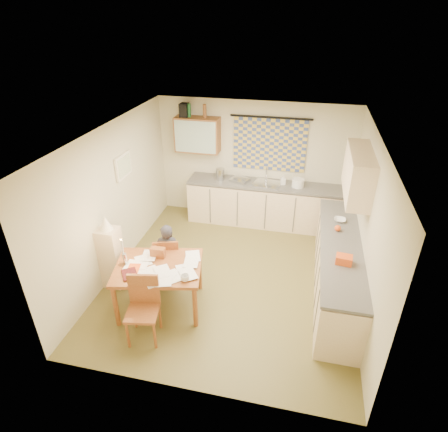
% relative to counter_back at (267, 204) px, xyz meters
% --- Properties ---
extents(floor, '(4.00, 4.50, 0.02)m').
position_rel_counter_back_xyz_m(floor, '(-0.36, -1.95, -0.46)').
color(floor, brown).
rests_on(floor, ground).
extents(ceiling, '(4.00, 4.50, 0.02)m').
position_rel_counter_back_xyz_m(ceiling, '(-0.36, -1.95, 2.06)').
color(ceiling, white).
rests_on(ceiling, floor).
extents(wall_back, '(4.00, 0.02, 2.50)m').
position_rel_counter_back_xyz_m(wall_back, '(-0.36, 0.31, 0.80)').
color(wall_back, beige).
rests_on(wall_back, floor).
extents(wall_front, '(4.00, 0.02, 2.50)m').
position_rel_counter_back_xyz_m(wall_front, '(-0.36, -4.21, 0.80)').
color(wall_front, beige).
rests_on(wall_front, floor).
extents(wall_left, '(0.02, 4.50, 2.50)m').
position_rel_counter_back_xyz_m(wall_left, '(-2.37, -1.95, 0.80)').
color(wall_left, beige).
rests_on(wall_left, floor).
extents(wall_right, '(0.02, 4.50, 2.50)m').
position_rel_counter_back_xyz_m(wall_right, '(1.65, -1.95, 0.80)').
color(wall_right, beige).
rests_on(wall_right, floor).
extents(window_blind, '(1.45, 0.03, 1.05)m').
position_rel_counter_back_xyz_m(window_blind, '(-0.06, 0.27, 1.20)').
color(window_blind, '#354880').
rests_on(window_blind, wall_back).
extents(curtain_rod, '(1.60, 0.04, 0.04)m').
position_rel_counter_back_xyz_m(curtain_rod, '(-0.06, 0.25, 1.75)').
color(curtain_rod, black).
rests_on(curtain_rod, wall_back).
extents(wall_cabinet, '(0.90, 0.34, 0.70)m').
position_rel_counter_back_xyz_m(wall_cabinet, '(-1.51, 0.13, 1.35)').
color(wall_cabinet, brown).
rests_on(wall_cabinet, wall_back).
extents(wall_cabinet_glass, '(0.84, 0.02, 0.64)m').
position_rel_counter_back_xyz_m(wall_cabinet_glass, '(-1.51, -0.04, 1.35)').
color(wall_cabinet_glass, '#99B2A5').
rests_on(wall_cabinet_glass, wall_back).
extents(upper_cabinet_right, '(0.34, 1.30, 0.70)m').
position_rel_counter_back_xyz_m(upper_cabinet_right, '(1.47, -1.40, 1.40)').
color(upper_cabinet_right, beige).
rests_on(upper_cabinet_right, wall_right).
extents(framed_print, '(0.04, 0.50, 0.40)m').
position_rel_counter_back_xyz_m(framed_print, '(-2.33, -1.55, 1.25)').
color(framed_print, white).
rests_on(framed_print, wall_left).
extents(print_canvas, '(0.01, 0.42, 0.32)m').
position_rel_counter_back_xyz_m(print_canvas, '(-2.30, -1.55, 1.25)').
color(print_canvas, white).
rests_on(print_canvas, wall_left).
extents(counter_back, '(3.30, 0.62, 0.92)m').
position_rel_counter_back_xyz_m(counter_back, '(0.00, 0.00, 0.00)').
color(counter_back, beige).
rests_on(counter_back, floor).
extents(counter_right, '(0.62, 2.95, 0.92)m').
position_rel_counter_back_xyz_m(counter_right, '(1.34, -1.95, -0.00)').
color(counter_right, beige).
rests_on(counter_right, floor).
extents(stove, '(0.57, 0.57, 0.88)m').
position_rel_counter_back_xyz_m(stove, '(1.34, -2.68, -0.01)').
color(stove, white).
rests_on(stove, floor).
extents(sink, '(0.62, 0.54, 0.10)m').
position_rel_counter_back_xyz_m(sink, '(-0.03, -0.00, 0.43)').
color(sink, silver).
rests_on(sink, counter_back).
extents(tap, '(0.04, 0.04, 0.28)m').
position_rel_counter_back_xyz_m(tap, '(-0.07, 0.18, 0.61)').
color(tap, silver).
rests_on(tap, counter_back).
extents(dish_rack, '(0.43, 0.40, 0.06)m').
position_rel_counter_back_xyz_m(dish_rack, '(-0.59, -0.00, 0.50)').
color(dish_rack, silver).
rests_on(dish_rack, counter_back).
extents(kettle, '(0.21, 0.21, 0.24)m').
position_rel_counter_back_xyz_m(kettle, '(-1.01, -0.00, 0.59)').
color(kettle, silver).
rests_on(kettle, counter_back).
extents(mixing_bowl, '(0.27, 0.27, 0.16)m').
position_rel_counter_back_xyz_m(mixing_bowl, '(0.58, -0.00, 0.55)').
color(mixing_bowl, white).
rests_on(mixing_bowl, counter_back).
extents(soap_bottle, '(0.14, 0.14, 0.19)m').
position_rel_counter_back_xyz_m(soap_bottle, '(0.28, 0.05, 0.56)').
color(soap_bottle, white).
rests_on(soap_bottle, counter_back).
extents(bowl, '(0.21, 0.21, 0.05)m').
position_rel_counter_back_xyz_m(bowl, '(1.34, -1.25, 0.49)').
color(bowl, white).
rests_on(bowl, counter_right).
extents(orange_bag, '(0.24, 0.18, 0.12)m').
position_rel_counter_back_xyz_m(orange_bag, '(1.34, -2.45, 0.53)').
color(orange_bag, '#E95218').
rests_on(orange_bag, counter_right).
extents(fruit_orange, '(0.10, 0.10, 0.10)m').
position_rel_counter_back_xyz_m(fruit_orange, '(1.29, -1.58, 0.52)').
color(fruit_orange, '#E95218').
rests_on(fruit_orange, counter_right).
extents(speaker, '(0.16, 0.20, 0.26)m').
position_rel_counter_back_xyz_m(speaker, '(-1.76, 0.13, 1.83)').
color(speaker, black).
rests_on(speaker, wall_cabinet).
extents(bottle_green, '(0.07, 0.07, 0.26)m').
position_rel_counter_back_xyz_m(bottle_green, '(-1.66, 0.13, 1.83)').
color(bottle_green, '#195926').
rests_on(bottle_green, wall_cabinet).
extents(bottle_brown, '(0.08, 0.08, 0.26)m').
position_rel_counter_back_xyz_m(bottle_brown, '(-1.34, 0.13, 1.83)').
color(bottle_brown, brown).
rests_on(bottle_brown, wall_cabinet).
extents(dining_table, '(1.41, 1.18, 0.75)m').
position_rel_counter_back_xyz_m(dining_table, '(-1.26, -2.89, -0.07)').
color(dining_table, brown).
rests_on(dining_table, floor).
extents(chair_far, '(0.50, 0.50, 0.89)m').
position_rel_counter_back_xyz_m(chair_far, '(-1.35, -2.30, -0.18)').
color(chair_far, brown).
rests_on(chair_far, floor).
extents(chair_near, '(0.49, 0.49, 0.94)m').
position_rel_counter_back_xyz_m(chair_near, '(-1.25, -3.52, -0.16)').
color(chair_near, brown).
rests_on(chair_near, floor).
extents(person, '(0.53, 0.45, 1.13)m').
position_rel_counter_back_xyz_m(person, '(-1.31, -2.35, 0.11)').
color(person, black).
rests_on(person, floor).
extents(shelf_stand, '(0.32, 0.30, 1.06)m').
position_rel_counter_back_xyz_m(shelf_stand, '(-2.20, -2.56, 0.08)').
color(shelf_stand, beige).
rests_on(shelf_stand, floor).
extents(lampshade, '(0.20, 0.20, 0.22)m').
position_rel_counter_back_xyz_m(lampshade, '(-2.20, -2.56, 0.72)').
color(lampshade, white).
rests_on(lampshade, shelf_stand).
extents(letter_rack, '(0.22, 0.11, 0.16)m').
position_rel_counter_back_xyz_m(letter_rack, '(-1.34, -2.67, 0.38)').
color(letter_rack, brown).
rests_on(letter_rack, dining_table).
extents(mug, '(0.15, 0.15, 0.10)m').
position_rel_counter_back_xyz_m(mug, '(-0.77, -3.12, 0.35)').
color(mug, white).
rests_on(mug, dining_table).
extents(magazine, '(0.45, 0.45, 0.03)m').
position_rel_counter_back_xyz_m(magazine, '(-1.65, -3.22, 0.31)').
color(magazine, maroon).
rests_on(magazine, dining_table).
extents(book, '(0.25, 0.30, 0.02)m').
position_rel_counter_back_xyz_m(book, '(-1.66, -3.05, 0.31)').
color(book, '#E95218').
rests_on(book, dining_table).
extents(orange_box, '(0.14, 0.12, 0.04)m').
position_rel_counter_back_xyz_m(orange_box, '(-1.52, -3.22, 0.32)').
color(orange_box, '#E95218').
rests_on(orange_box, dining_table).
extents(eyeglasses, '(0.13, 0.05, 0.02)m').
position_rel_counter_back_xyz_m(eyeglasses, '(-1.03, -3.15, 0.31)').
color(eyeglasses, black).
rests_on(eyeglasses, dining_table).
extents(candle_holder, '(0.07, 0.07, 0.18)m').
position_rel_counter_back_xyz_m(candle_holder, '(-1.74, -2.94, 0.39)').
color(candle_holder, silver).
rests_on(candle_holder, dining_table).
extents(candle, '(0.03, 0.03, 0.22)m').
position_rel_counter_back_xyz_m(candle, '(-1.76, -2.93, 0.59)').
color(candle, white).
rests_on(candle, dining_table).
extents(candle_flame, '(0.02, 0.02, 0.02)m').
position_rel_counter_back_xyz_m(candle_flame, '(-1.76, -2.93, 0.71)').
color(candle_flame, '#FFCC66').
rests_on(candle_flame, dining_table).
extents(papers, '(1.13, 1.04, 0.03)m').
position_rel_counter_back_xyz_m(papers, '(-1.17, -2.97, 0.31)').
color(papers, white).
rests_on(papers, dining_table).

